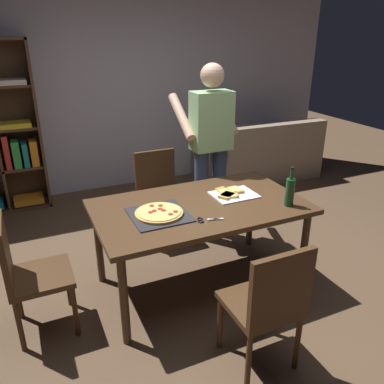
{
  "coord_description": "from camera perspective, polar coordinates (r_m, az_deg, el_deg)",
  "views": [
    {
      "loc": [
        -1.2,
        -2.5,
        2.02
      ],
      "look_at": [
        0.0,
        0.15,
        0.8
      ],
      "focal_mm": 36.3,
      "sensor_mm": 36.0,
      "label": 1
    }
  ],
  "objects": [
    {
      "name": "pepperoni_pizza_on_tray",
      "position": [
        2.88,
        -4.85,
        -3.16
      ],
      "size": [
        0.42,
        0.42,
        0.04
      ],
      "color": "#2D2D33",
      "rests_on": "dining_table"
    },
    {
      "name": "dining_table",
      "position": [
        3.08,
        1.16,
        -3.08
      ],
      "size": [
        1.66,
        0.96,
        0.75
      ],
      "color": "#4C331E",
      "rests_on": "ground_plane"
    },
    {
      "name": "pizza_slices_on_towel",
      "position": [
        3.23,
        5.81,
        -0.28
      ],
      "size": [
        0.36,
        0.29,
        0.03
      ],
      "color": "white",
      "rests_on": "dining_table"
    },
    {
      "name": "person_serving_pizza",
      "position": [
        3.79,
        2.7,
        7.09
      ],
      "size": [
        0.55,
        0.54,
        1.75
      ],
      "color": "#38476B",
      "rests_on": "ground_plane"
    },
    {
      "name": "couch",
      "position": [
        5.72,
        9.79,
        4.96
      ],
      "size": [
        1.72,
        0.9,
        0.85
      ],
      "color": "gray",
      "rests_on": "ground_plane"
    },
    {
      "name": "back_wall",
      "position": [
        5.28,
        -11.51,
        15.59
      ],
      "size": [
        6.4,
        0.1,
        2.8
      ],
      "primitive_type": "cube",
      "color": "#BCB7C6",
      "rests_on": "ground_plane"
    },
    {
      "name": "chair_left_end",
      "position": [
        2.92,
        -23.24,
        -10.43
      ],
      "size": [
        0.42,
        0.42,
        0.9
      ],
      "color": "#472D19",
      "rests_on": "ground_plane"
    },
    {
      "name": "chair_near_camera",
      "position": [
        2.47,
        11.19,
        -15.49
      ],
      "size": [
        0.42,
        0.42,
        0.9
      ],
      "color": "#472D19",
      "rests_on": "ground_plane"
    },
    {
      "name": "chair_far_side",
      "position": [
        3.97,
        -4.88,
        0.32
      ],
      "size": [
        0.42,
        0.42,
        0.9
      ],
      "color": "#472D19",
      "rests_on": "ground_plane"
    },
    {
      "name": "ground_plane",
      "position": [
        3.43,
        1.06,
        -13.31
      ],
      "size": [
        12.0,
        12.0,
        0.0
      ],
      "primitive_type": "plane",
      "color": "brown"
    },
    {
      "name": "wine_bottle",
      "position": [
        3.08,
        14.19,
        0.09
      ],
      "size": [
        0.07,
        0.07,
        0.32
      ],
      "color": "#194723",
      "rests_on": "dining_table"
    },
    {
      "name": "kitchen_scissors",
      "position": [
        2.8,
        2.03,
        -4.09
      ],
      "size": [
        0.2,
        0.11,
        0.01
      ],
      "color": "silver",
      "rests_on": "dining_table"
    }
  ]
}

